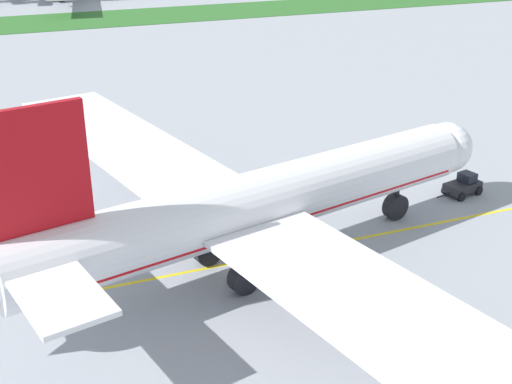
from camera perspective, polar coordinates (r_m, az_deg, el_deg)
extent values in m
plane|color=#9399A0|center=(56.64, -1.14, -5.78)|extent=(600.00, 600.00, 0.00)
cube|color=yellow|center=(56.56, -1.10, -5.82)|extent=(280.00, 0.36, 0.01)
cube|color=#2D6628|center=(170.98, -16.00, 13.60)|extent=(320.00, 24.00, 0.10)
cylinder|color=white|center=(53.32, 0.25, -0.85)|extent=(40.93, 14.24, 5.08)
cube|color=#B20C14|center=(53.70, 0.25, -1.71)|extent=(39.25, 13.47, 0.61)
sphere|color=white|center=(67.31, 15.70, 3.62)|extent=(4.83, 4.83, 4.83)
cube|color=#B20C14|center=(43.97, -18.39, 1.68)|extent=(7.27, 2.17, 8.13)
cube|color=white|center=(50.63, -20.16, -2.88)|extent=(6.23, 8.94, 0.36)
cube|color=white|center=(41.92, -16.30, -8.14)|extent=(6.23, 8.94, 0.36)
cube|color=white|center=(69.71, -11.07, 4.22)|extent=(17.11, 37.84, 0.41)
cube|color=white|center=(39.25, 15.89, -12.98)|extent=(17.11, 37.84, 0.41)
cylinder|color=#B7BABF|center=(63.74, -6.88, 1.12)|extent=(5.34, 3.82, 2.80)
cylinder|color=black|center=(64.80, -5.01, 1.60)|extent=(1.08, 2.95, 2.94)
cylinder|color=#B7BABF|center=(45.35, 8.69, -9.11)|extent=(5.34, 3.82, 2.80)
cylinder|color=black|center=(46.82, 10.88, -8.13)|extent=(1.08, 2.95, 2.94)
cylinder|color=black|center=(64.15, 11.69, -0.39)|extent=(0.53, 0.53, 1.97)
cylinder|color=black|center=(64.55, 11.62, -1.18)|extent=(2.60, 1.61, 2.41)
cylinder|color=black|center=(55.32, -4.12, -4.02)|extent=(0.53, 0.53, 1.97)
cylinder|color=black|center=(55.79, -4.09, -4.91)|extent=(2.60, 1.61, 2.41)
cylinder|color=black|center=(51.35, -1.04, -6.33)|extent=(0.53, 0.53, 1.97)
cylinder|color=black|center=(51.86, -1.04, -7.27)|extent=(2.60, 1.61, 2.41)
cube|color=black|center=(66.54, 15.33, 4.01)|extent=(2.60, 4.12, 0.91)
sphere|color=black|center=(49.05, -16.55, -3.65)|extent=(0.36, 0.36, 0.36)
sphere|color=black|center=(49.83, -13.50, -2.85)|extent=(0.36, 0.36, 0.36)
sphere|color=black|center=(50.75, -10.57, -2.06)|extent=(0.36, 0.36, 0.36)
sphere|color=black|center=(51.81, -7.75, -1.29)|extent=(0.36, 0.36, 0.36)
sphere|color=black|center=(53.00, -5.05, -0.56)|extent=(0.36, 0.36, 0.36)
sphere|color=black|center=(54.31, -2.47, 0.14)|extent=(0.36, 0.36, 0.36)
sphere|color=black|center=(55.74, -0.02, 0.81)|extent=(0.36, 0.36, 0.36)
sphere|color=black|center=(57.26, 2.30, 1.44)|extent=(0.36, 0.36, 0.36)
sphere|color=black|center=(58.89, 4.50, 2.03)|extent=(0.36, 0.36, 0.36)
sphere|color=black|center=(60.60, 6.58, 2.59)|extent=(0.36, 0.36, 0.36)
sphere|color=black|center=(62.39, 8.55, 3.11)|extent=(0.36, 0.36, 0.36)
sphere|color=black|center=(64.25, 10.40, 3.60)|extent=(0.36, 0.36, 0.36)
cube|color=#26262B|center=(71.40, 16.94, 0.45)|extent=(4.12, 2.83, 0.85)
cube|color=black|center=(71.49, 17.31, 1.19)|extent=(1.67, 1.81, 0.90)
cylinder|color=black|center=(69.48, 15.46, -0.28)|extent=(1.78, 0.53, 0.12)
cylinder|color=black|center=(70.03, 16.85, -0.39)|extent=(0.96, 0.55, 0.90)
cylinder|color=black|center=(71.17, 15.61, 0.16)|extent=(0.96, 0.55, 0.90)
cylinder|color=black|center=(71.98, 18.18, 0.11)|extent=(0.96, 0.55, 0.90)
cylinder|color=black|center=(73.09, 16.95, 0.63)|extent=(0.96, 0.55, 0.90)
cylinder|color=black|center=(56.94, -1.02, -5.10)|extent=(0.13, 0.13, 0.88)
cylinder|color=#BFE519|center=(56.73, -1.06, -4.38)|extent=(0.10, 0.10, 0.56)
cylinder|color=black|center=(56.77, -0.98, -5.19)|extent=(0.13, 0.13, 0.88)
cylinder|color=#BFE519|center=(56.29, -0.95, -4.63)|extent=(0.10, 0.10, 0.56)
cube|color=#BFE519|center=(56.49, -1.01, -4.48)|extent=(0.32, 0.49, 0.62)
sphere|color=brown|center=(56.28, -1.01, -4.08)|extent=(0.24, 0.24, 0.24)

